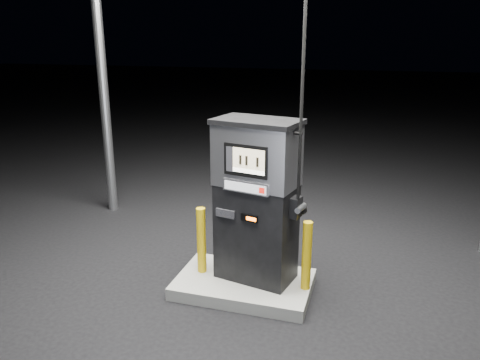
# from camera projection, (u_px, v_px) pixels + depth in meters

# --- Properties ---
(ground) EXTENTS (80.00, 80.00, 0.00)m
(ground) POSITION_uv_depth(u_px,v_px,m) (244.00, 290.00, 5.66)
(ground) COLOR black
(ground) RESTS_ON ground
(pump_island) EXTENTS (1.60, 1.00, 0.15)m
(pump_island) POSITION_uv_depth(u_px,v_px,m) (244.00, 284.00, 5.64)
(pump_island) COLOR slate
(pump_island) RESTS_ON ground
(fuel_dispenser) EXTENTS (1.11, 0.75, 3.98)m
(fuel_dispenser) POSITION_uv_depth(u_px,v_px,m) (257.00, 200.00, 5.38)
(fuel_dispenser) COLOR black
(fuel_dispenser) RESTS_ON pump_island
(bollard_left) EXTENTS (0.14, 0.14, 0.83)m
(bollard_left) POSITION_uv_depth(u_px,v_px,m) (201.00, 240.00, 5.68)
(bollard_left) COLOR #C9A10B
(bollard_left) RESTS_ON pump_island
(bollard_right) EXTENTS (0.11, 0.11, 0.82)m
(bollard_right) POSITION_uv_depth(u_px,v_px,m) (307.00, 256.00, 5.29)
(bollard_right) COLOR #C9A10B
(bollard_right) RESTS_ON pump_island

